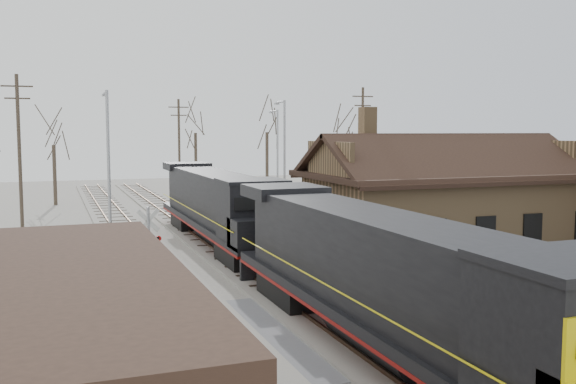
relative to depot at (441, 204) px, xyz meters
The scene contains 19 objects.
ground 17.14m from the depot, 134.97° to the right, with size 140.00×140.00×0.00m, color #A39E93.
road 17.13m from the depot, 134.97° to the right, with size 60.00×9.00×0.03m, color slate.
track_main 12.58m from the depot, 165.97° to the left, with size 3.40×90.00×0.24m.
track_siding 16.92m from the depot, 169.70° to the left, with size 3.40×90.00×0.24m.
depot is the anchor object (origin of this frame).
locomotive_lead 19.66m from the depot, 127.58° to the right, with size 2.92×19.58×4.34m.
locomotive_trailing 12.73m from the depot, 160.38° to the left, with size 2.92×19.58×4.11m.
crossbuck_near 20.01m from the depot, 119.45° to the right, with size 1.06×0.28×3.69m.
crossbuck_far 18.50m from the depot, 160.33° to the right, with size 1.03×0.36×3.65m.
streetlight_a 19.04m from the depot, 160.91° to the left, with size 0.25×2.04×8.82m.
streetlight_b 14.14m from the depot, 110.36° to the left, with size 0.25×2.04×8.77m.
streetlight_c 21.56m from the depot, 96.64° to the left, with size 0.25×2.04×8.36m.
utility_pole_a 27.66m from the depot, 146.07° to the left, with size 2.00×0.24×10.31m.
utility_pole_b 33.84m from the depot, 105.19° to the left, with size 2.00×0.24×9.68m.
utility_pole_c 21.14m from the depot, 75.54° to the left, with size 2.00×0.24×10.38m.
tree_b 35.71m from the depot, 125.45° to the left, with size 3.55×3.55×8.69m.
tree_c 36.22m from the depot, 100.60° to the left, with size 4.23×4.23×10.36m.
tree_d 28.22m from the depot, 92.55° to the left, with size 4.28×4.28×10.49m.
tree_e 24.83m from the depot, 77.58° to the left, with size 3.68×3.68×9.02m.
Camera 1 is at (-8.87, -19.10, 6.58)m, focal length 40.00 mm.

